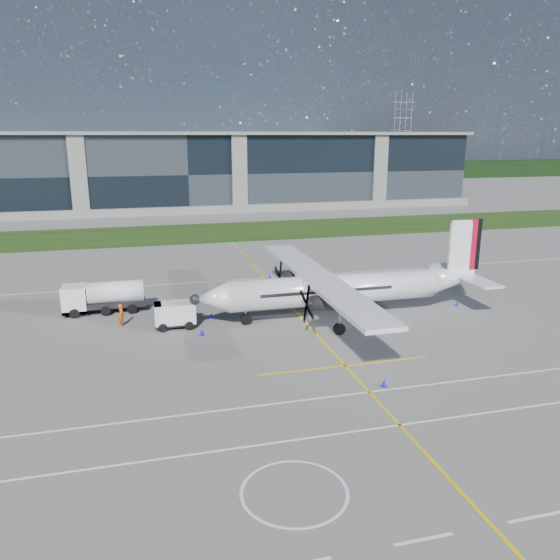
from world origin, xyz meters
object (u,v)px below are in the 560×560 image
at_px(ground_crew_person, 121,313).
at_px(fuel_tanker_truck, 98,298).
at_px(safety_cone_tail, 457,303).
at_px(safety_cone_nose_port, 202,332).
at_px(pylon_east, 402,135).
at_px(baggage_tug, 175,315).
at_px(safety_cone_stbdwing, 270,276).
at_px(safety_cone_nose_stbd, 211,315).
at_px(turboprop_aircraft, 345,271).
at_px(safety_cone_portwing, 384,383).

bearing_deg(ground_crew_person, fuel_tanker_truck, 33.93).
relative_size(safety_cone_tail, safety_cone_nose_port, 1.00).
height_order(pylon_east, baggage_tug, pylon_east).
relative_size(safety_cone_stbdwing, safety_cone_nose_port, 1.00).
bearing_deg(safety_cone_tail, safety_cone_nose_stbd, 174.56).
bearing_deg(ground_crew_person, turboprop_aircraft, -89.53).
bearing_deg(safety_cone_tail, ground_crew_person, 176.00).
distance_m(baggage_tug, ground_crew_person, 4.40).
xyz_separation_m(ground_crew_person, safety_cone_stbdwing, (15.14, 11.55, -0.81)).
xyz_separation_m(safety_cone_nose_stbd, safety_cone_nose_port, (-1.25, -3.81, 0.00)).
xyz_separation_m(turboprop_aircraft, fuel_tanker_truck, (-20.26, 6.30, -2.59)).
relative_size(turboprop_aircraft, safety_cone_nose_stbd, 52.68).
bearing_deg(baggage_tug, fuel_tanker_truck, 138.58).
distance_m(turboprop_aircraft, fuel_tanker_truck, 21.38).
bearing_deg(pylon_east, safety_cone_portwing, -116.86).
xyz_separation_m(fuel_tanker_truck, ground_crew_person, (2.02, -4.07, -0.30)).
height_order(ground_crew_person, safety_cone_stbdwing, ground_crew_person).
bearing_deg(safety_cone_nose_stbd, fuel_tanker_truck, 156.61).
height_order(baggage_tug, ground_crew_person, ground_crew_person).
height_order(fuel_tanker_truck, safety_cone_tail, fuel_tanker_truck).
xyz_separation_m(pylon_east, ground_crew_person, (-96.63, -144.00, -13.94)).
distance_m(pylon_east, ground_crew_person, 173.98).
xyz_separation_m(pylon_east, safety_cone_tail, (-67.33, -146.04, -14.75)).
height_order(ground_crew_person, safety_cone_nose_stbd, ground_crew_person).
distance_m(pylon_east, safety_cone_stbdwing, 156.21).
relative_size(safety_cone_stbdwing, safety_cone_portwing, 1.00).
distance_m(safety_cone_stbdwing, safety_cone_nose_port, 17.83).
distance_m(pylon_east, safety_cone_portwing, 179.46).
height_order(pylon_east, safety_cone_portwing, pylon_east).
xyz_separation_m(baggage_tug, safety_cone_nose_stbd, (3.09, 1.45, -0.77)).
bearing_deg(fuel_tanker_truck, safety_cone_nose_stbd, -23.39).
bearing_deg(safety_cone_nose_port, baggage_tug, 127.92).
bearing_deg(safety_cone_stbdwing, safety_cone_nose_stbd, -124.42).
bearing_deg(ground_crew_person, safety_cone_nose_port, -114.55).
bearing_deg(fuel_tanker_truck, turboprop_aircraft, -17.28).
bearing_deg(safety_cone_portwing, pylon_east, 63.14).
relative_size(safety_cone_tail, safety_cone_nose_stbd, 1.00).
distance_m(turboprop_aircraft, safety_cone_tail, 11.67).
xyz_separation_m(pylon_east, baggage_tug, (-92.46, -145.40, -13.98)).
xyz_separation_m(ground_crew_person, safety_cone_nose_port, (6.01, -3.76, -0.81)).
xyz_separation_m(safety_cone_tail, safety_cone_nose_port, (-23.29, -1.71, 0.00)).
height_order(pylon_east, turboprop_aircraft, pylon_east).
distance_m(baggage_tug, safety_cone_portwing, 18.34).
relative_size(fuel_tanker_truck, ground_crew_person, 3.43).
bearing_deg(pylon_east, fuel_tanker_truck, -125.19).
bearing_deg(turboprop_aircraft, safety_cone_nose_stbd, 168.22).
bearing_deg(fuel_tanker_truck, baggage_tug, -41.42).
bearing_deg(safety_cone_portwing, safety_cone_nose_stbd, 118.74).
bearing_deg(safety_cone_nose_stbd, safety_cone_nose_port, -108.16).
bearing_deg(fuel_tanker_truck, safety_cone_portwing, -47.72).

